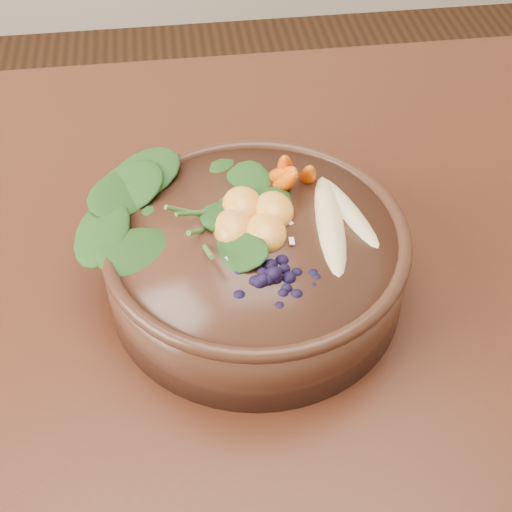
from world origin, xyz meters
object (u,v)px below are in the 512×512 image
Objects in this scene: stoneware_bowl at (256,263)px; mandarin_cluster at (254,209)px; blueberry_pile at (276,264)px; carrot_cluster at (289,143)px; banana_halves at (341,207)px; kale_heap at (196,183)px; dining_table at (255,328)px.

stoneware_bowl is 0.06m from mandarin_cluster.
blueberry_pile reaches higher than stoneware_bowl.
carrot_cluster is 0.08m from mandarin_cluster.
banana_halves is 0.08m from mandarin_cluster.
kale_heap is 0.13m from blueberry_pile.
dining_table is 9.40× the size of banana_halves.
mandarin_cluster is (-0.04, -0.07, -0.02)m from carrot_cluster.
mandarin_cluster is (-0.08, 0.01, 0.00)m from banana_halves.
banana_halves is (0.14, -0.04, -0.01)m from kale_heap.
carrot_cluster is at bearing 56.06° from mandarin_cluster.
dining_table is at bearing -31.63° from kale_heap.
stoneware_bowl is at bearing -93.46° from dining_table.
carrot_cluster reaches higher than kale_heap.
dining_table is 0.21m from blueberry_pile.
carrot_cluster is at bearing 62.18° from stoneware_bowl.
dining_table is 16.99× the size of mandarin_cluster.
carrot_cluster is 0.15m from blueberry_pile.
carrot_cluster is at bearing 54.78° from dining_table.
banana_halves reaches higher than dining_table.
carrot_cluster is (0.04, 0.06, 0.21)m from dining_table.
stoneware_bowl is 1.53× the size of kale_heap.
banana_halves is 0.11m from blueberry_pile.
carrot_cluster is 0.48× the size of banana_halves.
mandarin_cluster is at bearing 96.60° from blueberry_pile.
blueberry_pile is (-0.08, -0.07, 0.01)m from banana_halves.
kale_heap is 0.14m from banana_halves.
carrot_cluster is at bearing 113.06° from banana_halves.
dining_table is at bearing 95.37° from blueberry_pile.
carrot_cluster is 0.09m from banana_halves.
carrot_cluster is (0.04, 0.08, 0.08)m from stoneware_bowl.
carrot_cluster is 0.60× the size of blueberry_pile.
kale_heap reaches higher than stoneware_bowl.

